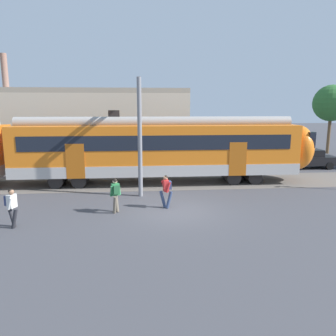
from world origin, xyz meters
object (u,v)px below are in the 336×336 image
object	(u,v)px
pedestrian_red	(166,189)
parked_car_black	(310,159)
pedestrian_green	(116,193)
commuter_train	(21,150)
pedestrian_white	(12,205)

from	to	relation	value
pedestrian_red	parked_car_black	xyz separation A→B (m)	(12.53, 9.61, -0.21)
pedestrian_green	commuter_train	bearing A→B (deg)	135.78
commuter_train	pedestrian_green	size ratio (longest dim) A/B	22.83
pedestrian_green	parked_car_black	world-z (taller)	pedestrian_green
pedestrian_green	pedestrian_red	size ratio (longest dim) A/B	1.00
pedestrian_red	parked_car_black	bearing A→B (deg)	37.48
pedestrian_white	pedestrian_red	xyz separation A→B (m)	(6.59, 2.10, 0.00)
commuter_train	parked_car_black	distance (m)	21.65
commuter_train	pedestrian_white	xyz separation A→B (m)	(2.09, -7.62, -1.26)
pedestrian_white	pedestrian_green	world-z (taller)	same
parked_car_black	pedestrian_white	bearing A→B (deg)	-148.51
pedestrian_white	parked_car_black	bearing A→B (deg)	31.49
commuter_train	pedestrian_red	size ratio (longest dim) A/B	22.83
pedestrian_white	pedestrian_green	size ratio (longest dim) A/B	1.00
commuter_train	pedestrian_green	bearing A→B (deg)	-44.22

